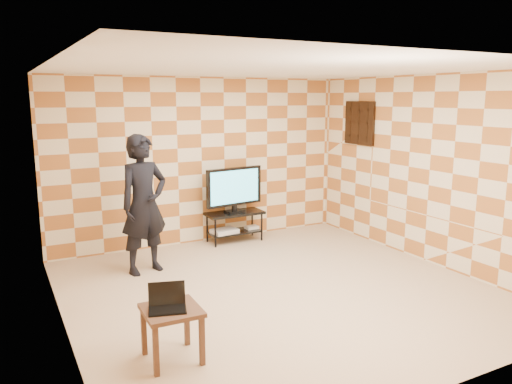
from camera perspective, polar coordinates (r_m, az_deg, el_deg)
floor at (r=6.37m, az=2.58°, el=-11.13°), size 5.00×5.00×0.00m
wall_back at (r=8.22m, az=-6.22°, el=3.55°), size 5.00×0.02×2.70m
wall_front at (r=4.10m, az=20.81°, el=-4.40°), size 5.00×0.02×2.70m
wall_left at (r=5.21m, az=-21.73°, el=-1.33°), size 0.02×5.00×2.70m
wall_right at (r=7.57m, az=19.23°, el=2.39°), size 0.02×5.00×2.70m
ceiling at (r=5.92m, az=2.80°, el=13.93°), size 5.00×5.00×0.02m
wall_art at (r=8.61m, az=11.75°, el=7.73°), size 0.04×0.72×0.72m
tv_stand at (r=8.32m, az=-2.47°, el=-3.21°), size 0.96×0.43×0.50m
tv at (r=8.20m, az=-2.50°, el=0.50°), size 1.03×0.23×0.75m
dvd_player at (r=8.25m, az=-3.63°, el=-4.48°), size 0.44×0.34×0.07m
game_console at (r=8.51m, az=-0.50°, el=-4.05°), size 0.22×0.16×0.05m
side_table at (r=4.72m, az=-9.61°, el=-13.96°), size 0.51×0.51×0.50m
laptop at (r=4.67m, az=-10.12°, el=-12.40°), size 0.39×0.35×0.22m
person at (r=6.91m, az=-12.69°, el=-1.40°), size 0.79×0.62×1.90m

